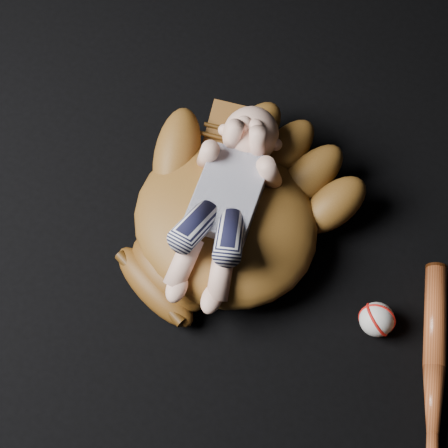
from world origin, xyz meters
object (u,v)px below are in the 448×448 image
(baseball_glove, at_px, (225,218))
(baseball, at_px, (377,319))
(baseball_bat, at_px, (434,380))
(newborn_baby, at_px, (223,206))

(baseball_glove, relative_size, baseball, 8.06)
(baseball_glove, height_order, baseball_bat, baseball_glove)
(baseball_bat, xyz_separation_m, baseball, (-0.13, 0.05, 0.01))
(baseball, bearing_deg, newborn_baby, 177.61)
(baseball_glove, bearing_deg, baseball, 14.38)
(baseball_glove, relative_size, baseball_bat, 1.18)
(newborn_baby, height_order, baseball, newborn_baby)
(baseball_bat, height_order, baseball, baseball)
(baseball_glove, bearing_deg, baseball_bat, 9.61)
(baseball_glove, relative_size, newborn_baby, 1.28)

